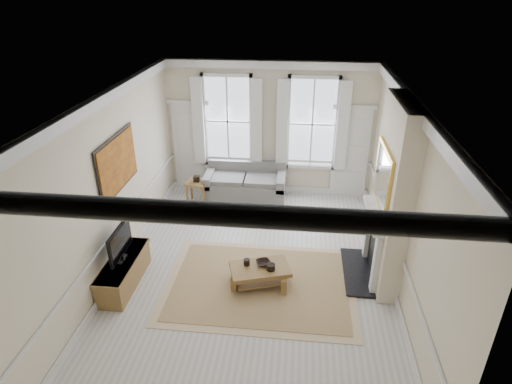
# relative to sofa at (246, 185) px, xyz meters

# --- Properties ---
(floor) EXTENTS (7.20, 7.20, 0.00)m
(floor) POSITION_rel_sofa_xyz_m (0.56, -3.11, -0.37)
(floor) COLOR #B7B5AD
(floor) RESTS_ON ground
(ceiling) EXTENTS (7.20, 7.20, 0.00)m
(ceiling) POSITION_rel_sofa_xyz_m (0.56, -3.11, 3.03)
(ceiling) COLOR white
(ceiling) RESTS_ON back_wall
(back_wall) EXTENTS (5.20, 0.00, 5.20)m
(back_wall) POSITION_rel_sofa_xyz_m (0.56, 0.49, 1.33)
(back_wall) COLOR beige
(back_wall) RESTS_ON floor
(left_wall) EXTENTS (0.00, 7.20, 7.20)m
(left_wall) POSITION_rel_sofa_xyz_m (-2.04, -3.11, 1.33)
(left_wall) COLOR beige
(left_wall) RESTS_ON floor
(right_wall) EXTENTS (0.00, 7.20, 7.20)m
(right_wall) POSITION_rel_sofa_xyz_m (3.16, -3.11, 1.33)
(right_wall) COLOR beige
(right_wall) RESTS_ON floor
(window_left) EXTENTS (1.26, 0.20, 2.20)m
(window_left) POSITION_rel_sofa_xyz_m (-0.49, 0.44, 1.53)
(window_left) COLOR #B2BCC6
(window_left) RESTS_ON back_wall
(window_right) EXTENTS (1.26, 0.20, 2.20)m
(window_right) POSITION_rel_sofa_xyz_m (1.61, 0.44, 1.53)
(window_right) COLOR #B2BCC6
(window_right) RESTS_ON back_wall
(door_left) EXTENTS (0.90, 0.08, 2.30)m
(door_left) POSITION_rel_sofa_xyz_m (-1.49, 0.45, 0.78)
(door_left) COLOR silver
(door_left) RESTS_ON floor
(door_right) EXTENTS (0.90, 0.08, 2.30)m
(door_right) POSITION_rel_sofa_xyz_m (2.61, 0.45, 0.78)
(door_right) COLOR silver
(door_right) RESTS_ON floor
(painting) EXTENTS (0.05, 1.66, 1.06)m
(painting) POSITION_rel_sofa_xyz_m (-2.00, -2.81, 1.68)
(painting) COLOR #C17221
(painting) RESTS_ON left_wall
(chimney_breast) EXTENTS (0.35, 1.70, 3.38)m
(chimney_breast) POSITION_rel_sofa_xyz_m (2.99, -2.91, 1.33)
(chimney_breast) COLOR beige
(chimney_breast) RESTS_ON floor
(hearth) EXTENTS (0.55, 1.50, 0.05)m
(hearth) POSITION_rel_sofa_xyz_m (2.56, -2.91, -0.35)
(hearth) COLOR black
(hearth) RESTS_ON floor
(fireplace) EXTENTS (0.21, 1.45, 1.33)m
(fireplace) POSITION_rel_sofa_xyz_m (2.76, -2.91, 0.36)
(fireplace) COLOR silver
(fireplace) RESTS_ON floor
(mirror) EXTENTS (0.06, 1.26, 1.06)m
(mirror) POSITION_rel_sofa_xyz_m (2.77, -2.91, 1.68)
(mirror) COLOR gold
(mirror) RESTS_ON chimney_breast
(sofa) EXTENTS (2.03, 0.99, 0.90)m
(sofa) POSITION_rel_sofa_xyz_m (0.00, 0.00, 0.00)
(sofa) COLOR #5F5F5D
(sofa) RESTS_ON floor
(side_table) EXTENTS (0.58, 0.58, 0.60)m
(side_table) POSITION_rel_sofa_xyz_m (-1.16, -0.42, 0.12)
(side_table) COLOR brown
(side_table) RESTS_ON floor
(rug) EXTENTS (3.50, 2.60, 0.02)m
(rug) POSITION_rel_sofa_xyz_m (0.72, -3.47, -0.36)
(rug) COLOR #93724C
(rug) RESTS_ON floor
(coffee_table) EXTENTS (1.20, 0.91, 0.40)m
(coffee_table) POSITION_rel_sofa_xyz_m (0.72, -3.47, -0.05)
(coffee_table) COLOR brown
(coffee_table) RESTS_ON rug
(ceramic_pot_a) EXTENTS (0.12, 0.12, 0.12)m
(ceramic_pot_a) POSITION_rel_sofa_xyz_m (0.47, -3.42, 0.08)
(ceramic_pot_a) COLOR black
(ceramic_pot_a) RESTS_ON coffee_table
(ceramic_pot_b) EXTENTS (0.16, 0.16, 0.11)m
(ceramic_pot_b) POSITION_rel_sofa_xyz_m (0.92, -3.52, 0.08)
(ceramic_pot_b) COLOR black
(ceramic_pot_b) RESTS_ON coffee_table
(bowl) EXTENTS (0.34, 0.34, 0.06)m
(bowl) POSITION_rel_sofa_xyz_m (0.77, -3.37, 0.06)
(bowl) COLOR black
(bowl) RESTS_ON coffee_table
(tv_stand) EXTENTS (0.48, 1.49, 0.53)m
(tv_stand) POSITION_rel_sofa_xyz_m (-1.78, -3.71, -0.11)
(tv_stand) COLOR brown
(tv_stand) RESTS_ON floor
(tv) EXTENTS (0.08, 0.90, 0.68)m
(tv) POSITION_rel_sofa_xyz_m (-1.75, -3.71, 0.56)
(tv) COLOR black
(tv) RESTS_ON tv_stand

